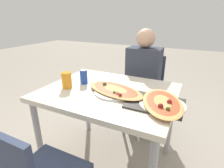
{
  "coord_description": "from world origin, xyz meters",
  "views": [
    {
      "loc": [
        0.6,
        -1.17,
        1.32
      ],
      "look_at": [
        0.03,
        -0.01,
        0.82
      ],
      "focal_mm": 28.0,
      "sensor_mm": 36.0,
      "label": 1
    }
  ],
  "objects_px": {
    "dining_table": "(109,99)",
    "pizza_main": "(115,90)",
    "soda_can": "(84,77)",
    "pizza_second": "(162,103)",
    "drink_glass": "(67,80)",
    "person_seated": "(143,75)",
    "chair_far_seated": "(145,88)"
  },
  "relations": [
    {
      "from": "chair_far_seated",
      "to": "pizza_second",
      "type": "height_order",
      "value": "chair_far_seated"
    },
    {
      "from": "chair_far_seated",
      "to": "pizza_main",
      "type": "xyz_separation_m",
      "value": [
        -0.04,
        -0.77,
        0.26
      ]
    },
    {
      "from": "pizza_second",
      "to": "person_seated",
      "type": "bearing_deg",
      "value": 115.68
    },
    {
      "from": "chair_far_seated",
      "to": "soda_can",
      "type": "distance_m",
      "value": 0.86
    },
    {
      "from": "dining_table",
      "to": "chair_far_seated",
      "type": "height_order",
      "value": "chair_far_seated"
    },
    {
      "from": "pizza_main",
      "to": "drink_glass",
      "type": "height_order",
      "value": "drink_glass"
    },
    {
      "from": "pizza_main",
      "to": "pizza_second",
      "type": "xyz_separation_m",
      "value": [
        0.38,
        -0.06,
        0.0
      ]
    },
    {
      "from": "chair_far_seated",
      "to": "pizza_main",
      "type": "relative_size",
      "value": 1.6
    },
    {
      "from": "pizza_main",
      "to": "pizza_second",
      "type": "height_order",
      "value": "pizza_second"
    },
    {
      "from": "person_seated",
      "to": "pizza_second",
      "type": "xyz_separation_m",
      "value": [
        0.34,
        -0.71,
        0.07
      ]
    },
    {
      "from": "pizza_main",
      "to": "person_seated",
      "type": "bearing_deg",
      "value": 86.89
    },
    {
      "from": "soda_can",
      "to": "pizza_second",
      "type": "xyz_separation_m",
      "value": [
        0.71,
        -0.12,
        -0.04
      ]
    },
    {
      "from": "pizza_second",
      "to": "soda_can",
      "type": "bearing_deg",
      "value": 170.46
    },
    {
      "from": "person_seated",
      "to": "drink_glass",
      "type": "height_order",
      "value": "person_seated"
    },
    {
      "from": "soda_can",
      "to": "person_seated",
      "type": "bearing_deg",
      "value": 58.15
    },
    {
      "from": "chair_far_seated",
      "to": "person_seated",
      "type": "relative_size",
      "value": 0.74
    },
    {
      "from": "person_seated",
      "to": "soda_can",
      "type": "distance_m",
      "value": 0.71
    },
    {
      "from": "chair_far_seated",
      "to": "pizza_main",
      "type": "distance_m",
      "value": 0.81
    },
    {
      "from": "soda_can",
      "to": "pizza_second",
      "type": "relative_size",
      "value": 0.24
    },
    {
      "from": "soda_can",
      "to": "drink_glass",
      "type": "xyz_separation_m",
      "value": [
        -0.07,
        -0.15,
        0.0
      ]
    },
    {
      "from": "drink_glass",
      "to": "pizza_second",
      "type": "xyz_separation_m",
      "value": [
        0.78,
        0.03,
        -0.05
      ]
    },
    {
      "from": "dining_table",
      "to": "pizza_main",
      "type": "distance_m",
      "value": 0.13
    },
    {
      "from": "person_seated",
      "to": "pizza_second",
      "type": "bearing_deg",
      "value": 115.68
    },
    {
      "from": "pizza_main",
      "to": "dining_table",
      "type": "bearing_deg",
      "value": 160.03
    },
    {
      "from": "dining_table",
      "to": "person_seated",
      "type": "height_order",
      "value": "person_seated"
    },
    {
      "from": "dining_table",
      "to": "drink_glass",
      "type": "bearing_deg",
      "value": -161.75
    },
    {
      "from": "pizza_main",
      "to": "soda_can",
      "type": "bearing_deg",
      "value": 169.51
    },
    {
      "from": "dining_table",
      "to": "drink_glass",
      "type": "distance_m",
      "value": 0.38
    },
    {
      "from": "pizza_second",
      "to": "drink_glass",
      "type": "bearing_deg",
      "value": -177.92
    },
    {
      "from": "person_seated",
      "to": "pizza_main",
      "type": "height_order",
      "value": "person_seated"
    },
    {
      "from": "person_seated",
      "to": "soda_can",
      "type": "xyz_separation_m",
      "value": [
        -0.37,
        -0.59,
        0.11
      ]
    },
    {
      "from": "dining_table",
      "to": "pizza_main",
      "type": "relative_size",
      "value": 1.89
    }
  ]
}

